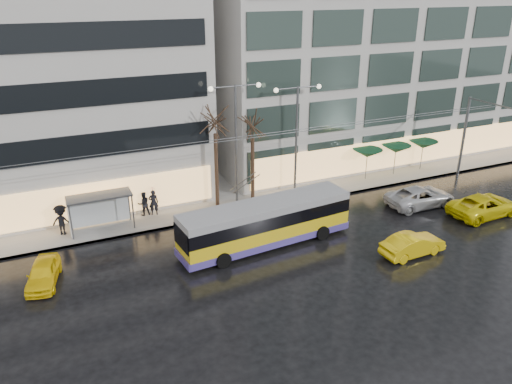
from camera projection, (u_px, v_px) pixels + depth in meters
ground at (277, 281)px, 28.33m from camera, size 140.00×140.00×0.00m
sidewalk at (222, 189)px, 40.83m from camera, size 80.00×10.00×0.15m
kerb at (246, 213)px, 36.67m from camera, size 80.00×0.10×0.15m
building_right at (370, 18)px, 46.65m from camera, size 32.00×14.00×25.00m
trolleybus at (266, 225)px, 31.78m from camera, size 11.68×4.76×5.35m
catenary at (238, 166)px, 33.74m from camera, size 42.24×5.12×7.00m
bus_shelter at (94, 205)px, 33.37m from camera, size 4.20×1.60×2.51m
street_lamp_near at (236, 129)px, 35.86m from camera, size 3.96×0.36×9.03m
street_lamp_far at (297, 125)px, 37.87m from camera, size 3.96×0.36×8.53m
tree_a at (215, 115)px, 35.03m from camera, size 3.20×3.20×8.40m
tree_b at (253, 120)px, 36.61m from camera, size 3.20×3.20×7.70m
parasol_a at (367, 153)px, 41.96m from camera, size 2.50×2.50×2.65m
parasol_b at (396, 149)px, 43.10m from camera, size 2.50×2.50×2.65m
parasol_c at (423, 145)px, 44.24m from camera, size 2.50×2.50×2.65m
taxi_a at (43, 273)px, 27.92m from camera, size 2.34×4.06×1.30m
taxi_b at (413, 245)px, 30.88m from camera, size 4.29×1.65×1.39m
taxi_c at (484, 206)px, 36.14m from camera, size 5.66×2.76×1.55m
sedan_silver at (420, 197)px, 37.71m from camera, size 5.48×2.65×1.51m
pedestrian_a at (153, 197)px, 35.67m from camera, size 1.14×1.16×2.19m
pedestrian_b at (144, 204)px, 35.81m from camera, size 0.91×0.73×1.78m
pedestrian_c at (61, 219)px, 32.96m from camera, size 1.40×1.10×2.11m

